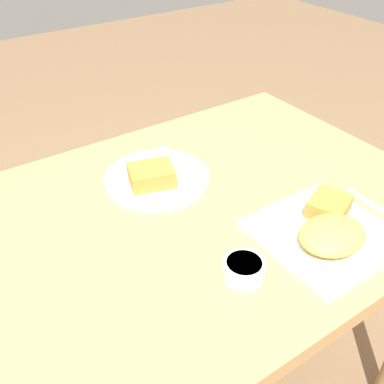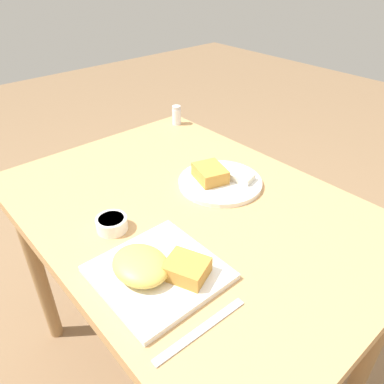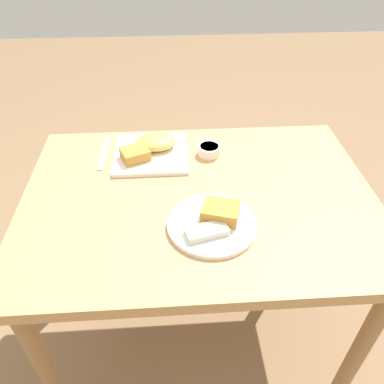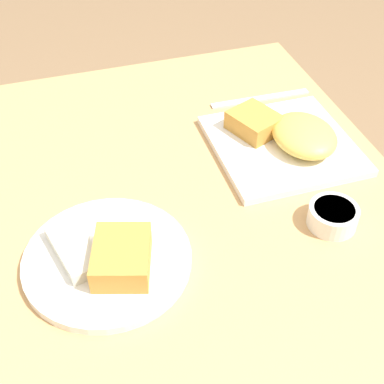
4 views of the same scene
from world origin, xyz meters
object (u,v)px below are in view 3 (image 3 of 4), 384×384
at_px(plate_square_near, 151,149).
at_px(butter_knife, 104,152).
at_px(sauce_ramekin, 209,150).
at_px(plate_oval_far, 214,222).

bearing_deg(plate_square_near, butter_knife, -6.58).
bearing_deg(sauce_ramekin, butter_knife, -5.18).
bearing_deg(sauce_ramekin, plate_square_near, -4.03).
distance_m(plate_square_near, butter_knife, 0.17).
height_order(plate_square_near, butter_knife, plate_square_near).
relative_size(plate_square_near, sauce_ramekin, 3.19).
height_order(plate_oval_far, sauce_ramekin, plate_oval_far).
relative_size(plate_square_near, plate_oval_far, 1.00).
bearing_deg(sauce_ramekin, plate_oval_far, 86.17).
xyz_separation_m(plate_square_near, plate_oval_far, (-0.18, 0.36, -0.01)).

